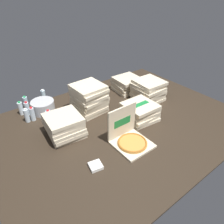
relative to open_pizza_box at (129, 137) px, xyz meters
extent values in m
cube|color=#2D2319|center=(0.16, 0.37, -0.09)|extent=(3.20, 2.40, 0.02)
cube|color=beige|center=(0.00, -0.06, -0.07)|extent=(0.40, 0.40, 0.02)
cylinder|color=#C6893D|center=(0.00, -0.06, -0.05)|extent=(0.34, 0.34, 0.02)
torus|color=#A96324|center=(0.00, -0.06, -0.04)|extent=(0.34, 0.34, 0.02)
cube|color=beige|center=(0.00, 0.14, 0.14)|extent=(0.40, 0.03, 0.40)
cube|color=#197A38|center=(0.00, 0.13, 0.14)|extent=(0.24, 0.00, 0.10)
cube|color=beige|center=(-0.51, 0.60, -0.06)|extent=(0.45, 0.45, 0.04)
cube|color=#197A38|center=(-0.51, 0.60, -0.04)|extent=(0.27, 0.11, 0.00)
cube|color=beige|center=(-0.51, 0.58, -0.01)|extent=(0.43, 0.43, 0.04)
cube|color=beige|center=(-0.52, 0.58, 0.03)|extent=(0.43, 0.43, 0.04)
cube|color=#197A38|center=(-0.52, 0.58, 0.05)|extent=(0.26, 0.09, 0.00)
cube|color=beige|center=(-0.53, 0.59, 0.08)|extent=(0.43, 0.43, 0.04)
cube|color=#197A38|center=(-0.53, 0.59, 0.10)|extent=(0.26, 0.09, 0.00)
cube|color=beige|center=(-0.52, 0.60, 0.12)|extent=(0.44, 0.44, 0.04)
cube|color=#197A38|center=(-0.52, 0.60, 0.14)|extent=(0.27, 0.10, 0.00)
cube|color=beige|center=(-0.52, 0.59, 0.16)|extent=(0.43, 0.43, 0.04)
cube|color=beige|center=(0.92, 0.59, -0.06)|extent=(0.41, 0.41, 0.04)
cube|color=#197A38|center=(0.92, 0.59, -0.04)|extent=(0.26, 0.08, 0.00)
cube|color=beige|center=(0.91, 0.60, -0.01)|extent=(0.41, 0.41, 0.04)
cube|color=#197A38|center=(0.91, 0.60, 0.01)|extent=(0.26, 0.08, 0.00)
cube|color=beige|center=(0.92, 0.59, 0.03)|extent=(0.40, 0.40, 0.04)
cube|color=#197A38|center=(0.92, 0.59, 0.05)|extent=(0.26, 0.07, 0.00)
cube|color=beige|center=(0.91, 0.59, 0.08)|extent=(0.42, 0.42, 0.04)
cube|color=beige|center=(0.90, 0.58, 0.12)|extent=(0.40, 0.40, 0.04)
cube|color=beige|center=(0.91, 0.61, 0.16)|extent=(0.42, 0.42, 0.04)
cube|color=#197A38|center=(0.91, 0.61, 0.19)|extent=(0.26, 0.08, 0.00)
cube|color=beige|center=(0.92, 0.60, 0.21)|extent=(0.41, 0.41, 0.04)
cube|color=beige|center=(0.45, 0.28, -0.06)|extent=(0.44, 0.44, 0.04)
cube|color=#197A38|center=(0.45, 0.28, -0.04)|extent=(0.27, 0.10, 0.00)
cube|color=beige|center=(0.44, 0.29, -0.01)|extent=(0.41, 0.41, 0.04)
cube|color=beige|center=(0.45, 0.30, 0.03)|extent=(0.44, 0.44, 0.04)
cube|color=#197A38|center=(0.45, 0.30, 0.05)|extent=(0.27, 0.10, 0.00)
cube|color=beige|center=(0.46, 0.30, 0.08)|extent=(0.44, 0.44, 0.04)
cube|color=#197A38|center=(0.46, 0.30, 0.10)|extent=(0.27, 0.10, 0.00)
cube|color=beige|center=(0.44, 0.29, 0.12)|extent=(0.41, 0.41, 0.04)
cube|color=#197A38|center=(0.44, 0.29, 0.14)|extent=(0.26, 0.08, 0.00)
cube|color=beige|center=(0.01, 0.87, -0.06)|extent=(0.43, 0.43, 0.04)
cube|color=#197A38|center=(0.01, 0.87, -0.04)|extent=(0.26, 0.09, 0.00)
cube|color=beige|center=(0.00, 0.86, -0.01)|extent=(0.42, 0.42, 0.04)
cube|color=#197A38|center=(0.00, 0.86, 0.01)|extent=(0.26, 0.09, 0.00)
cube|color=beige|center=(0.00, 0.87, 0.03)|extent=(0.42, 0.42, 0.04)
cube|color=#197A38|center=(0.00, 0.87, 0.05)|extent=(0.26, 0.09, 0.00)
cube|color=beige|center=(0.01, 0.87, 0.08)|extent=(0.42, 0.42, 0.04)
cube|color=beige|center=(0.02, 0.86, 0.12)|extent=(0.44, 0.44, 0.04)
cube|color=beige|center=(0.01, 0.86, 0.16)|extent=(0.41, 0.41, 0.04)
cube|color=#197A38|center=(0.01, 0.86, 0.19)|extent=(0.26, 0.08, 0.00)
cube|color=beige|center=(0.01, 0.87, 0.21)|extent=(0.44, 0.44, 0.04)
cube|color=#197A38|center=(0.01, 0.87, 0.23)|extent=(0.27, 0.10, 0.00)
cube|color=beige|center=(0.01, 0.86, 0.25)|extent=(0.43, 0.43, 0.04)
cube|color=beige|center=(0.01, 0.87, 0.30)|extent=(0.41, 0.41, 0.04)
cube|color=beige|center=(0.85, 1.03, -0.06)|extent=(0.43, 0.43, 0.04)
cube|color=#197A38|center=(0.85, 1.03, -0.04)|extent=(0.26, 0.09, 0.00)
cube|color=beige|center=(0.87, 1.03, -0.01)|extent=(0.44, 0.44, 0.04)
cube|color=#197A38|center=(0.87, 1.03, 0.01)|extent=(0.27, 0.10, 0.00)
cube|color=beige|center=(0.86, 1.04, 0.03)|extent=(0.45, 0.45, 0.04)
cube|color=beige|center=(0.87, 1.03, 0.08)|extent=(0.43, 0.43, 0.04)
cube|color=beige|center=(0.86, 1.02, 0.12)|extent=(0.42, 0.42, 0.04)
cylinder|color=#B7BABF|center=(-0.53, 1.24, 0.00)|extent=(0.32, 0.32, 0.17)
cylinder|color=silver|center=(-0.73, 1.32, 0.01)|extent=(0.06, 0.06, 0.19)
cylinder|color=red|center=(-0.73, 1.32, 0.11)|extent=(0.03, 0.03, 0.02)
cylinder|color=silver|center=(-0.72, 1.14, 0.01)|extent=(0.06, 0.06, 0.19)
cylinder|color=red|center=(-0.72, 1.14, 0.11)|extent=(0.03, 0.03, 0.02)
cylinder|color=silver|center=(-0.40, 1.53, 0.01)|extent=(0.06, 0.06, 0.19)
cylinder|color=white|center=(-0.40, 1.53, 0.11)|extent=(0.03, 0.03, 0.02)
cylinder|color=white|center=(-0.80, 1.38, 0.01)|extent=(0.06, 0.06, 0.19)
cylinder|color=#239951|center=(-0.80, 1.38, 0.11)|extent=(0.03, 0.03, 0.02)
cylinder|color=silver|center=(-0.57, 0.94, 0.01)|extent=(0.06, 0.06, 0.19)
cylinder|color=red|center=(-0.57, 0.94, 0.11)|extent=(0.03, 0.03, 0.02)
cylinder|color=silver|center=(-0.69, 1.48, 0.01)|extent=(0.06, 0.06, 0.19)
cylinder|color=#239951|center=(-0.69, 1.48, 0.11)|extent=(0.03, 0.03, 0.02)
cylinder|color=silver|center=(-0.79, 1.15, 0.01)|extent=(0.06, 0.06, 0.19)
cylinder|color=white|center=(-0.79, 1.15, 0.11)|extent=(0.03, 0.03, 0.02)
cube|color=white|center=(-0.52, -0.07, -0.06)|extent=(0.15, 0.15, 0.04)
camera|label=1|loc=(-1.29, -1.35, 1.57)|focal=33.61mm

